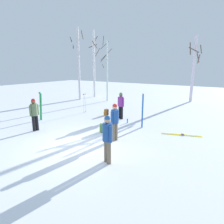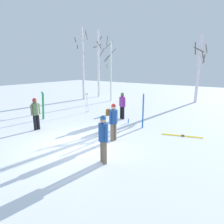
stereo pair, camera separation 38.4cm
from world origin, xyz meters
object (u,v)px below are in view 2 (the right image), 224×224
object	(u,v)px
ski_poles_0	(87,102)
birch_tree_2	(111,70)
person_1	(122,104)
water_bottle_0	(128,121)
person_3	(113,120)
ski_pair_lying_0	(182,136)
ski_pair_planted_1	(143,111)
backpack_0	(102,128)
birch_tree_3	(199,68)
birch_tree_1	(98,63)
person_2	(36,112)
backpack_1	(108,112)
birch_tree_0	(83,63)
ski_pair_planted_0	(43,106)
person_0	(103,136)

from	to	relation	value
ski_poles_0	birch_tree_2	xyz separation A→B (m)	(-1.45, 5.02, 2.27)
person_1	birch_tree_2	size ratio (longest dim) A/B	0.28
water_bottle_0	ski_poles_0	bearing A→B (deg)	170.65
person_3	ski_pair_lying_0	xyz separation A→B (m)	(2.41, 2.41, -0.97)
ski_pair_planted_1	water_bottle_0	distance (m)	1.40
backpack_0	birch_tree_3	xyz separation A→B (m)	(1.97, 11.89, 2.98)
birch_tree_1	person_2	bearing A→B (deg)	-67.02
backpack_1	birch_tree_0	xyz separation A→B (m)	(-6.06, 3.96, 3.42)
ski_poles_0	birch_tree_1	size ratio (longest dim) A/B	0.20
person_3	ski_pair_planted_1	xyz separation A→B (m)	(0.24, 2.46, -0.04)
ski_pair_planted_1	birch_tree_2	world-z (taller)	birch_tree_2
ski_pair_planted_0	birch_tree_1	world-z (taller)	birch_tree_1
person_1	ski_pair_planted_1	size ratio (longest dim) A/B	0.90
person_2	backpack_1	xyz separation A→B (m)	(1.26, 4.73, -0.77)
ski_pair_planted_0	backpack_0	size ratio (longest dim) A/B	4.05
backpack_0	birch_tree_2	distance (m)	9.72
ski_pair_lying_0	birch_tree_2	xyz separation A→B (m)	(-8.63, 6.03, 3.02)
person_3	ski_pair_planted_1	size ratio (longest dim) A/B	0.90
ski_pair_lying_0	birch_tree_1	distance (m)	14.08
backpack_1	birch_tree_3	distance (m)	10.12
ski_pair_planted_1	backpack_0	world-z (taller)	ski_pair_planted_1
ski_pair_planted_1	ski_pair_lying_0	world-z (taller)	ski_pair_planted_1
birch_tree_0	backpack_0	bearing A→B (deg)	-41.43
ski_poles_0	birch_tree_3	xyz separation A→B (m)	(5.58, 9.10, 2.43)
water_bottle_0	birch_tree_2	world-z (taller)	birch_tree_2
ski_pair_planted_0	birch_tree_3	bearing A→B (deg)	61.47
person_1	ski_poles_0	distance (m)	3.09
person_0	backpack_0	xyz separation A→B (m)	(-2.05, 2.53, -0.77)
person_0	birch_tree_1	xyz separation A→B (m)	(-9.82, 11.82, 2.68)
ski_poles_0	birch_tree_0	bearing A→B (deg)	135.71
person_1	birch_tree_1	xyz separation A→B (m)	(-7.24, 6.53, 2.68)
birch_tree_0	birch_tree_1	world-z (taller)	birch_tree_1
person_2	backpack_0	distance (m)	3.62
person_1	birch_tree_1	world-z (taller)	birch_tree_1
backpack_0	birch_tree_0	distance (m)	11.06
person_3	person_1	bearing A→B (deg)	116.29
ski_pair_planted_1	birch_tree_1	size ratio (longest dim) A/B	0.27
ski_pair_planted_1	ski_poles_0	distance (m)	5.10
person_0	birch_tree_1	size ratio (longest dim) A/B	0.24
ski_pair_planted_1	backpack_0	xyz separation A→B (m)	(-1.40, -1.83, -0.73)
ski_pair_planted_0	ski_poles_0	xyz separation A→B (m)	(1.00, 3.00, -0.13)
person_1	water_bottle_0	xyz separation A→B (m)	(0.83, -0.62, -0.85)
person_3	birch_tree_3	world-z (taller)	birch_tree_3
birch_tree_3	birch_tree_1	bearing A→B (deg)	-165.07
person_1	birch_tree_3	bearing A→B (deg)	74.69
water_bottle_0	person_2	bearing A→B (deg)	-131.20
birch_tree_0	birch_tree_3	xyz separation A→B (m)	(9.86, 4.94, -0.45)
ski_poles_0	water_bottle_0	bearing A→B (deg)	-9.35
ski_poles_0	ski_pair_lying_0	bearing A→B (deg)	-8.03
backpack_0	birch_tree_1	world-z (taller)	birch_tree_1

